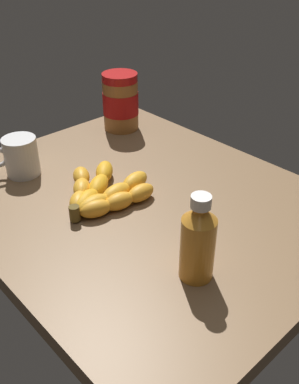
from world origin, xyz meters
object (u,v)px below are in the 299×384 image
object	(u,v)px
peanut_butter_jar	(121,102)
honey_bottle	(198,241)
banana_bunch	(103,192)
coffee_mug	(20,156)

from	to	relation	value
peanut_butter_jar	honey_bottle	world-z (taller)	honey_bottle
honey_bottle	peanut_butter_jar	bearing A→B (deg)	-27.95
banana_bunch	peanut_butter_jar	size ratio (longest dim) A/B	1.38
banana_bunch	honey_bottle	distance (cm)	27.84
coffee_mug	peanut_butter_jar	bearing A→B (deg)	-82.63
peanut_butter_jar	coffee_mug	size ratio (longest dim) A/B	1.44
honey_bottle	banana_bunch	bearing A→B (deg)	-5.20
honey_bottle	coffee_mug	world-z (taller)	honey_bottle
honey_bottle	coffee_mug	distance (cm)	47.69
banana_bunch	coffee_mug	xyz separation A→B (cm)	(20.16, 6.84, 2.55)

